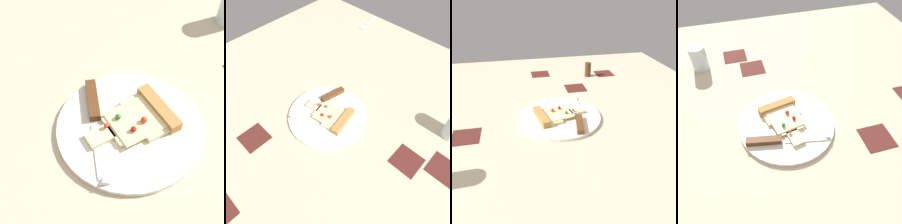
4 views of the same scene
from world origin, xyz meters
The scene contains 5 objects.
ground_plane centered at (0.01, -0.02, -1.50)cm, with size 142.80×142.80×3.00cm.
plate centered at (-1.47, 0.90, 0.54)cm, with size 28.79×28.79×1.09cm, color silver.
pizza_slice centered at (1.07, 1.40, 1.88)cm, with size 18.60×12.82×2.57cm.
knife centered at (-7.37, 4.51, 1.69)cm, with size 6.60×23.96×2.45cm.
drinking_glass centered at (35.50, 24.97, 4.63)cm, with size 6.08×6.08×9.26cm, color silver.
Camera 4 is at (-47.01, 12.79, 56.82)cm, focal length 38.51 mm.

